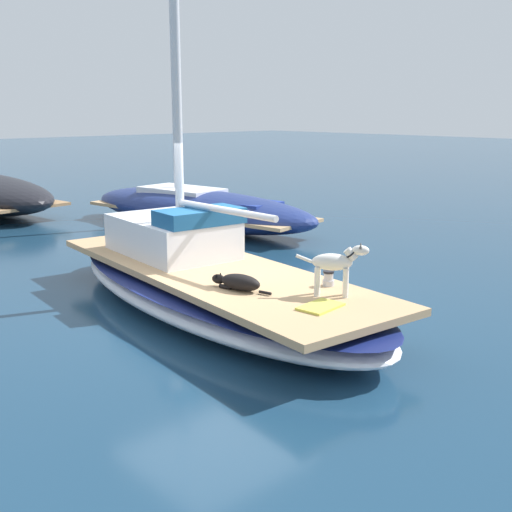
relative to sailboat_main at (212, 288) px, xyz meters
name	(u,v)px	position (x,y,z in m)	size (l,w,h in m)	color
ground_plane	(212,309)	(0.00, 0.00, -0.34)	(120.00, 120.00, 0.00)	navy
sailboat_main	(212,288)	(0.00, 0.00, 0.00)	(3.24, 7.45, 0.66)	white
mast_main	(183,79)	(0.09, 0.73, 3.12)	(0.14, 2.27, 6.27)	silver
cabin_house	(175,234)	(0.12, 1.11, 0.67)	(1.62, 2.35, 0.84)	silver
dog_white	(336,264)	(0.23, -2.25, 0.75)	(0.63, 0.80, 0.70)	silver
dog_black	(238,282)	(-0.51, -1.20, 0.43)	(0.39, 0.94, 0.22)	black
deck_winch	(328,279)	(0.53, -1.89, 0.42)	(0.16, 0.16, 0.21)	#B7B7BC
deck_towel	(320,307)	(-0.29, -2.47, 0.34)	(0.56, 0.36, 0.03)	#D8D14C
moored_boat_starboard_side	(198,207)	(4.05, 5.58, 0.20)	(3.24, 7.61, 7.27)	navy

